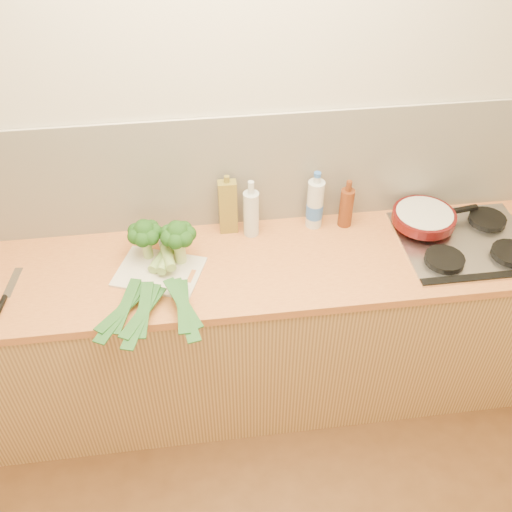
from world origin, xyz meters
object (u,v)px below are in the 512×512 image
(gas_hob, at_px, (467,241))
(chefs_knife, at_px, (3,301))
(skillet, at_px, (424,217))
(chopping_board, at_px, (159,272))

(gas_hob, xyz_separation_m, chefs_knife, (-1.98, -0.11, -0.01))
(chefs_knife, relative_size, skillet, 0.72)
(chefs_knife, distance_m, skillet, 1.84)
(gas_hob, bearing_deg, skillet, 138.91)
(skillet, bearing_deg, gas_hob, -50.43)
(chopping_board, distance_m, chefs_knife, 0.62)
(gas_hob, xyz_separation_m, skillet, (-0.16, 0.14, 0.05))
(chefs_knife, height_order, skillet, skillet)
(gas_hob, xyz_separation_m, chopping_board, (-1.36, -0.01, -0.01))
(gas_hob, height_order, chopping_board, gas_hob)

